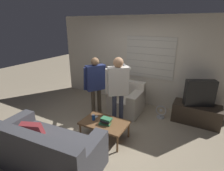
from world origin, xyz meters
The scene contains 13 objects.
ground_plane centered at (0.00, 0.00, 0.00)m, with size 16.00×16.00×0.00m, color gray.
wall_back centered at (0.01, 2.03, 1.28)m, with size 5.20×0.08×2.55m.
couch_blue centered at (-0.37, -1.20, 0.32)m, with size 1.96×1.05×0.83m.
armchair_beige centered at (0.04, 1.27, 0.33)m, with size 0.80×0.85×0.81m.
coffee_table centered at (0.12, -0.05, 0.35)m, with size 0.96×0.61×0.38m.
tv_stand centered at (1.77, 1.57, 0.24)m, with size 1.08×0.51×0.47m.
tv centered at (1.77, 1.57, 0.79)m, with size 0.69×0.47×0.63m.
person_left_standing centered at (-0.50, 0.56, 1.01)m, with size 0.56×0.80×1.59m.
person_right_standing centered at (0.16, 0.47, 1.07)m, with size 0.54×0.86×1.67m.
book_stack centered at (0.18, -0.10, 0.45)m, with size 0.26×0.21×0.13m.
soda_can centered at (-0.13, -0.09, 0.45)m, with size 0.07×0.07×0.13m.
spare_remote centered at (-0.14, 0.00, 0.40)m, with size 0.05×0.13×0.02m.
floor_fan centered at (0.96, 1.38, 0.15)m, with size 0.27×0.20×0.34m.
Camera 1 is at (1.78, -2.77, 2.33)m, focal length 28.00 mm.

